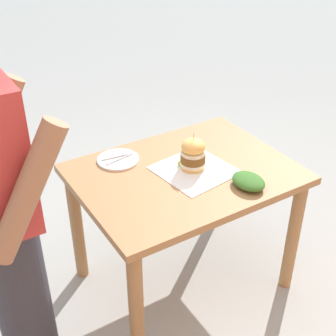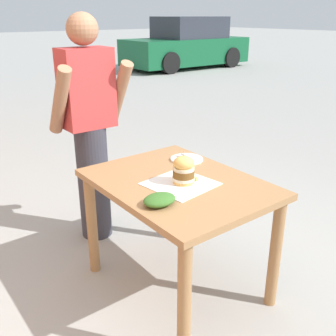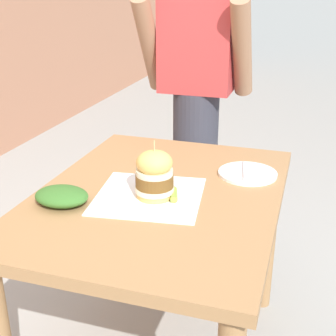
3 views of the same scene
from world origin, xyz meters
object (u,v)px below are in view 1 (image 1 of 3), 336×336
object	(u,v)px
side_plate_with_forks	(118,160)
diner_across_table	(5,220)
patio_table	(184,191)
side_salad	(248,181)
sandwich	(193,154)
pickle_spear	(184,161)

from	to	relation	value
side_plate_with_forks	diner_across_table	size ratio (longest dim) A/B	0.13
patio_table	diner_across_table	xyz separation A→B (m)	(-0.10, 0.91, 0.26)
side_salad	diner_across_table	bearing A→B (deg)	81.17
patio_table	diner_across_table	distance (m)	0.95
sandwich	diner_across_table	world-z (taller)	diner_across_table
patio_table	sandwich	distance (m)	0.22
patio_table	sandwich	xyz separation A→B (m)	(-0.00, -0.05, 0.21)
patio_table	side_plate_with_forks	bearing A→B (deg)	41.95
pickle_spear	side_salad	size ratio (longest dim) A/B	0.46
pickle_spear	sandwich	bearing A→B (deg)	-171.64
patio_table	side_salad	distance (m)	0.36
sandwich	side_plate_with_forks	world-z (taller)	sandwich
pickle_spear	diner_across_table	world-z (taller)	diner_across_table
side_salad	sandwich	bearing A→B (deg)	26.76
sandwich	pickle_spear	xyz separation A→B (m)	(0.07, 0.01, -0.07)
patio_table	pickle_spear	world-z (taller)	pickle_spear
sandwich	side_plate_with_forks	xyz separation A→B (m)	(0.27, 0.29, -0.08)
side_salad	patio_table	bearing A→B (deg)	33.89
patio_table	side_salad	world-z (taller)	side_salad
pickle_spear	diner_across_table	size ratio (longest dim) A/B	0.05
diner_across_table	side_salad	bearing A→B (deg)	-98.83
diner_across_table	sandwich	bearing A→B (deg)	-84.04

